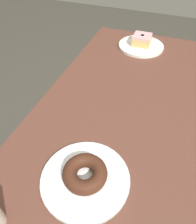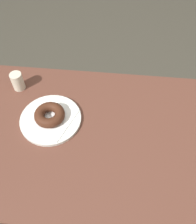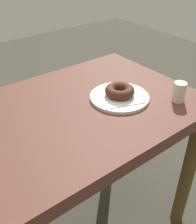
{
  "view_description": "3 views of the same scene",
  "coord_description": "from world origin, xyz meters",
  "px_view_note": "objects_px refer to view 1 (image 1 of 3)",
  "views": [
    {
      "loc": [
        -0.56,
        -0.08,
        1.26
      ],
      "look_at": [
        -0.1,
        0.09,
        0.77
      ],
      "focal_mm": 34.78,
      "sensor_mm": 36.0,
      "label": 1
    },
    {
      "loc": [
        -0.08,
        -0.47,
        1.5
      ],
      "look_at": [
        -0.13,
        0.07,
        0.77
      ],
      "focal_mm": 39.15,
      "sensor_mm": 36.0,
      "label": 2
    },
    {
      "loc": [
        0.32,
        0.72,
        1.27
      ],
      "look_at": [
        -0.14,
        0.13,
        0.77
      ],
      "focal_mm": 43.19,
      "sensor_mm": 36.0,
      "label": 3
    }
  ],
  "objects_px": {
    "plate_glazed_square": "(141,46)",
    "donut_chocolate_ring": "(85,173)",
    "donut_glazed_square": "(142,40)",
    "plate_chocolate_ring": "(85,179)"
  },
  "relations": [
    {
      "from": "donut_glazed_square",
      "to": "donut_chocolate_ring",
      "type": "xyz_separation_m",
      "value": [
        -0.76,
        -0.02,
        -0.0
      ]
    },
    {
      "from": "plate_glazed_square",
      "to": "donut_glazed_square",
      "type": "xyz_separation_m",
      "value": [
        0.0,
        0.0,
        0.03
      ]
    },
    {
      "from": "plate_chocolate_ring",
      "to": "donut_chocolate_ring",
      "type": "relative_size",
      "value": 2.03
    },
    {
      "from": "plate_glazed_square",
      "to": "donut_chocolate_ring",
      "type": "bearing_deg",
      "value": -178.74
    },
    {
      "from": "plate_glazed_square",
      "to": "donut_chocolate_ring",
      "type": "distance_m",
      "value": 0.76
    },
    {
      "from": "donut_glazed_square",
      "to": "donut_chocolate_ring",
      "type": "distance_m",
      "value": 0.76
    },
    {
      "from": "plate_glazed_square",
      "to": "plate_chocolate_ring",
      "type": "xyz_separation_m",
      "value": [
        -0.76,
        -0.02,
        0.0
      ]
    },
    {
      "from": "plate_chocolate_ring",
      "to": "donut_chocolate_ring",
      "type": "distance_m",
      "value": 0.03
    },
    {
      "from": "donut_glazed_square",
      "to": "donut_chocolate_ring",
      "type": "relative_size",
      "value": 0.73
    },
    {
      "from": "plate_chocolate_ring",
      "to": "donut_chocolate_ring",
      "type": "height_order",
      "value": "donut_chocolate_ring"
    }
  ]
}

